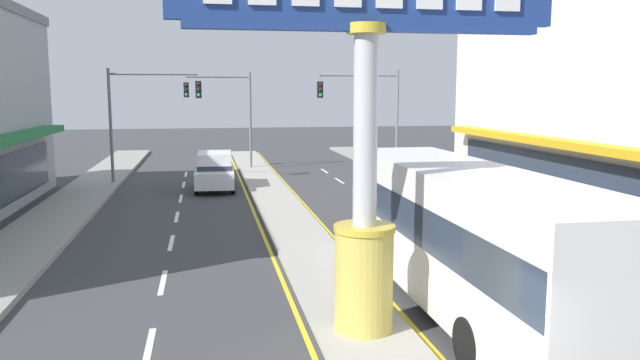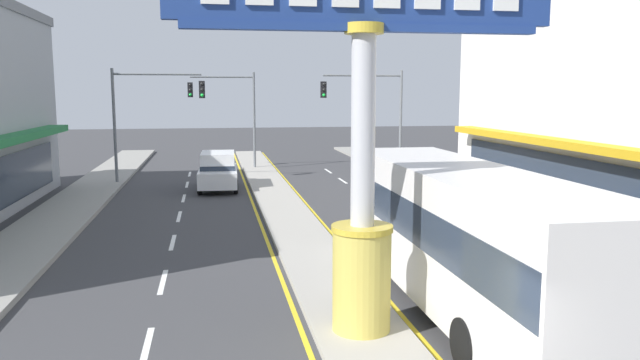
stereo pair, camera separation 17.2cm
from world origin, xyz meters
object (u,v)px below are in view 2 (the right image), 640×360
(traffic_light_left_side, at_px, (148,106))
(sedan_mid_left_lane, at_px, (459,207))
(bus_far_right_lane, at_px, (465,231))
(suv_near_right_lane, at_px, (218,170))
(district_sign, at_px, (363,138))
(traffic_light_right_side, at_px, (372,104))
(traffic_light_median_far, at_px, (230,104))

(traffic_light_left_side, height_order, sedan_mid_left_lane, traffic_light_left_side)
(bus_far_right_lane, height_order, sedan_mid_left_lane, bus_far_right_lane)
(suv_near_right_lane, relative_size, bus_far_right_lane, 0.42)
(district_sign, xyz_separation_m, traffic_light_right_side, (6.23, 23.21, 0.17))
(sedan_mid_left_lane, bearing_deg, traffic_light_left_side, 132.71)
(district_sign, distance_m, traffic_light_median_far, 28.24)
(traffic_light_median_far, distance_m, suv_near_right_lane, 8.70)
(traffic_light_right_side, distance_m, traffic_light_median_far, 9.37)
(sedan_mid_left_lane, bearing_deg, traffic_light_right_side, 88.83)
(suv_near_right_lane, bearing_deg, sedan_mid_left_lane, -51.52)
(traffic_light_right_side, xyz_separation_m, sedan_mid_left_lane, (-0.28, -13.87, -3.46))
(sedan_mid_left_lane, bearing_deg, bus_far_right_lane, -111.76)
(district_sign, height_order, traffic_light_median_far, district_sign)
(suv_near_right_lane, distance_m, bus_far_right_lane, 19.82)
(suv_near_right_lane, xyz_separation_m, bus_far_right_lane, (5.29, -19.08, 0.88))
(traffic_light_right_side, bearing_deg, suv_near_right_lane, -161.00)
(district_sign, relative_size, traffic_light_median_far, 1.22)
(sedan_mid_left_lane, bearing_deg, traffic_light_median_far, 112.10)
(traffic_light_median_far, xyz_separation_m, suv_near_right_lane, (-0.94, -8.04, -3.21))
(traffic_light_left_side, bearing_deg, district_sign, -74.54)
(district_sign, bearing_deg, bus_far_right_lane, 22.05)
(suv_near_right_lane, bearing_deg, traffic_light_median_far, 83.34)
(traffic_light_median_far, relative_size, bus_far_right_lane, 0.55)
(traffic_light_right_side, bearing_deg, traffic_light_left_side, -176.91)
(district_sign, xyz_separation_m, suv_near_right_lane, (-2.64, 20.15, -3.09))
(district_sign, relative_size, bus_far_right_lane, 0.68)
(traffic_light_median_far, bearing_deg, traffic_light_left_side, -128.70)
(suv_near_right_lane, height_order, sedan_mid_left_lane, suv_near_right_lane)
(traffic_light_median_far, xyz_separation_m, sedan_mid_left_lane, (7.65, -18.85, -3.41))
(traffic_light_right_side, relative_size, suv_near_right_lane, 1.33)
(traffic_light_left_side, distance_m, bus_far_right_lane, 23.35)
(traffic_light_median_far, height_order, bus_far_right_lane, traffic_light_median_far)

